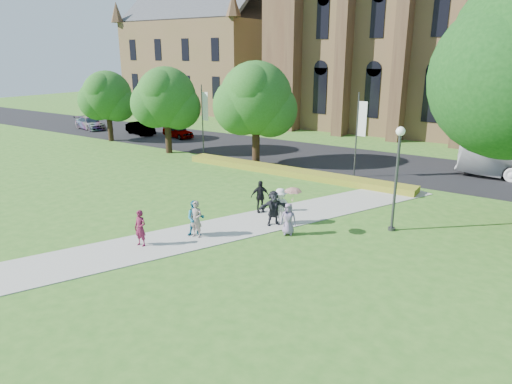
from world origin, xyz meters
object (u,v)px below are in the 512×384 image
Objects in this scene: car_2 at (90,123)px; streetlamp at (397,167)px; car_0 at (178,131)px; pedestrian_0 at (140,228)px; car_1 at (140,128)px.

streetlamp is at bearing -95.34° from car_2.
car_0 is 28.32m from pedestrian_0.
car_1 is 2.45× the size of pedestrian_0.
car_0 is 0.81× the size of car_2.
streetlamp is 1.34× the size of car_0.
streetlamp is at bearing -105.20° from car_0.
pedestrian_0 is (22.70, -21.06, 0.18)m from car_1.
pedestrian_0 is at bearing -112.26° from car_2.
car_0 is at bearing 123.87° from pedestrian_0.
car_2 reaches higher than car_1.
streetlamp is 3.09× the size of pedestrian_0.
pedestrian_0 is at bearing -129.19° from car_0.
car_2 reaches higher than car_0.
car_2 is 36.49m from pedestrian_0.
car_0 is 2.30× the size of pedestrian_0.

